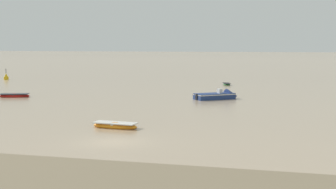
# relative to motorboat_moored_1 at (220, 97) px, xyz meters

# --- Properties ---
(ground_plane) EXTENTS (800.00, 800.00, 0.00)m
(ground_plane) POSITION_rel_motorboat_moored_1_xyz_m (-3.23, -28.79, -0.28)
(ground_plane) COLOR tan
(motorboat_moored_1) EXTENTS (5.82, 5.26, 2.01)m
(motorboat_moored_1) POSITION_rel_motorboat_moored_1_xyz_m (0.00, 0.00, 0.00)
(motorboat_moored_1) COLOR navy
(motorboat_moored_1) RESTS_ON ground
(rowboat_moored_1) EXTENTS (4.05, 1.75, 0.62)m
(rowboat_moored_1) POSITION_rel_motorboat_moored_1_xyz_m (-5.20, -23.27, -0.11)
(rowboat_moored_1) COLOR orange
(rowboat_moored_1) RESTS_ON ground
(rowboat_moored_3) EXTENTS (1.86, 3.08, 0.46)m
(rowboat_moored_3) POSITION_rel_motorboat_moored_1_xyz_m (-2.09, 20.85, -0.15)
(rowboat_moored_3) COLOR #23602D
(rowboat_moored_3) RESTS_ON ground
(rowboat_moored_4) EXTENTS (4.15, 2.52, 0.62)m
(rowboat_moored_4) POSITION_rel_motorboat_moored_1_xyz_m (-26.26, -4.70, -0.11)
(rowboat_moored_4) COLOR red
(rowboat_moored_4) RESTS_ON ground
(channel_buoy) EXTENTS (0.90, 0.90, 2.30)m
(channel_buoy) POSITION_rel_motorboat_moored_1_xyz_m (-45.13, 22.42, 0.18)
(channel_buoy) COLOR gold
(channel_buoy) RESTS_ON ground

